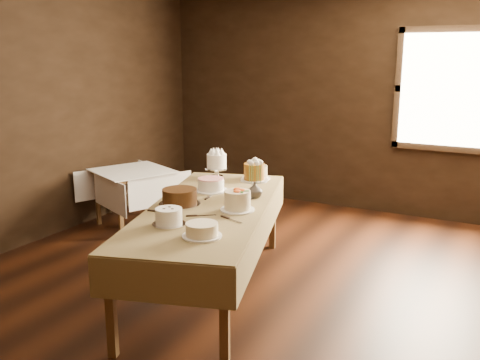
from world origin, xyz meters
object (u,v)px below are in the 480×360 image
object	(u,v)px
cake_meringue	(217,166)
cake_flowers	(237,201)
side_table	(133,177)
cake_speckled	(256,173)
cake_server_a	(207,215)
display_table	(209,213)
cake_lattice	(211,185)
cake_server_e	(166,213)
cake_chocolate	(180,197)
cake_caramel	(254,180)
cake_cream	(202,230)
flower_vase	(255,190)
cake_swirl	(169,217)
cake_server_c	(212,195)
cake_server_b	(235,221)
cake_server_d	(249,200)

from	to	relation	value
cake_meringue	cake_flowers	xyz separation A→B (m)	(0.76, -0.94, -0.04)
side_table	cake_flowers	distance (m)	2.30
cake_speckled	cake_server_a	distance (m)	1.35
display_table	cake_lattice	world-z (taller)	cake_lattice
cake_speckled	cake_server_e	xyz separation A→B (m)	(-0.10, -1.42, -0.06)
cake_server_a	cake_speckled	bearing A→B (deg)	63.92
cake_flowers	cake_chocolate	bearing A→B (deg)	-170.33
cake_caramel	cake_chocolate	size ratio (longest dim) A/B	0.69
cake_cream	flower_vase	bearing A→B (deg)	97.22
cake_chocolate	cake_swirl	size ratio (longest dim) A/B	1.62
cake_speckled	cake_server_c	bearing A→B (deg)	-94.46
cake_server_a	cake_server_e	distance (m)	0.35
side_table	cake_swirl	distance (m)	2.43
cake_speckled	cake_flowers	xyz separation A→B (m)	(0.37, -1.08, 0.01)
cake_lattice	flower_vase	bearing A→B (deg)	-2.40
cake_server_b	cake_speckled	bearing A→B (deg)	129.82
display_table	cake_swirl	distance (m)	0.59
cake_server_c	flower_vase	size ratio (longest dim) A/B	1.66
cake_server_e	side_table	bearing A→B (deg)	129.30
cake_swirl	flower_vase	distance (m)	1.02
cake_chocolate	cake_server_b	bearing A→B (deg)	-15.75
cake_flowers	cake_server_e	world-z (taller)	cake_flowers
side_table	flower_vase	size ratio (longest dim) A/B	7.45
cake_speckled	cake_cream	distance (m)	1.83
cake_meringue	cake_server_a	world-z (taller)	cake_meringue
side_table	cake_server_a	distance (m)	2.31
cake_meringue	cake_cream	distance (m)	1.84
cake_server_d	side_table	bearing A→B (deg)	90.80
cake_cream	display_table	bearing A→B (deg)	117.92
side_table	cake_meringue	world-z (taller)	cake_meringue
cake_meringue	cake_caramel	bearing A→B (deg)	-31.24
cake_speckled	cake_swirl	size ratio (longest dim) A/B	1.27
cake_flowers	cake_lattice	bearing A→B (deg)	140.09
cake_flowers	cake_server_b	xyz separation A→B (m)	(0.13, -0.27, -0.07)
cake_meringue	cake_server_e	bearing A→B (deg)	-77.64
side_table	cake_server_b	size ratio (longest dim) A/B	4.48
cake_server_a	cake_server_e	world-z (taller)	same
cake_speckled	cake_chocolate	bearing A→B (deg)	-96.89
cake_chocolate	cake_flowers	world-z (taller)	cake_flowers
display_table	cake_server_b	xyz separation A→B (m)	(0.40, -0.26, 0.06)
display_table	flower_vase	size ratio (longest dim) A/B	18.37
cake_server_b	flower_vase	distance (m)	0.71
cake_swirl	cake_server_c	xyz separation A→B (m)	(-0.16, 0.89, -0.06)
cake_chocolate	cake_swirl	distance (m)	0.55
cake_swirl	cake_server_a	world-z (taller)	cake_swirl
cake_server_b	cake_server_c	bearing A→B (deg)	153.92
side_table	cake_server_a	world-z (taller)	cake_server_a
cake_lattice	cake_server_a	size ratio (longest dim) A/B	1.43
cake_meringue	cake_caramel	world-z (taller)	cake_caramel
cake_cream	cake_server_d	xyz separation A→B (m)	(-0.15, 1.01, -0.04)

